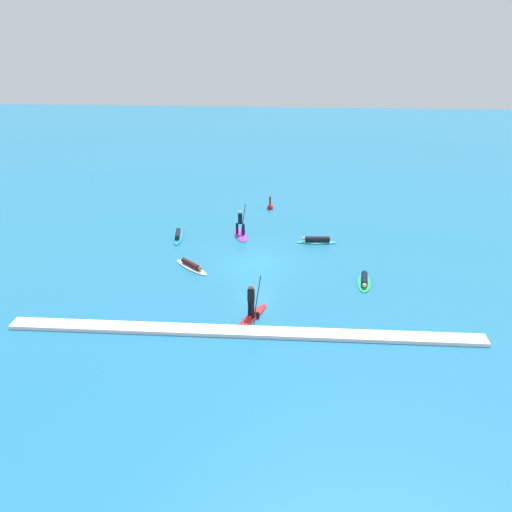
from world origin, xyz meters
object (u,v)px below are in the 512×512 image
at_px(surfer_on_purple_board, 240,229).
at_px(surfer_on_green_board, 364,281).
at_px(surfer_on_white_board, 192,266).
at_px(surfer_on_blue_board, 178,235).
at_px(surfer_on_red_board, 251,310).
at_px(surfer_on_teal_board, 317,240).
at_px(marker_buoy, 270,207).

height_order(surfer_on_purple_board, surfer_on_green_board, surfer_on_purple_board).
relative_size(surfer_on_purple_board, surfer_on_white_board, 1.14).
xyz_separation_m(surfer_on_blue_board, surfer_on_white_board, (1.78, -4.86, -0.00)).
bearing_deg(surfer_on_red_board, surfer_on_blue_board, 51.75).
bearing_deg(surfer_on_purple_board, surfer_on_green_board, -147.16).
bearing_deg(surfer_on_green_board, surfer_on_purple_board, -126.58).
bearing_deg(surfer_on_white_board, surfer_on_teal_board, 75.76).
relative_size(surfer_on_teal_board, surfer_on_red_board, 0.82).
xyz_separation_m(surfer_on_blue_board, marker_buoy, (5.85, 6.30, 0.04)).
xyz_separation_m(surfer_on_green_board, surfer_on_teal_board, (-2.47, 5.84, 0.02)).
distance_m(surfer_on_blue_board, surfer_on_green_board, 13.23).
bearing_deg(surfer_on_white_board, surfer_on_purple_board, 111.69).
distance_m(surfer_on_white_board, surfer_on_green_board, 9.99).
distance_m(surfer_on_blue_board, surfer_on_purple_board, 4.19).
bearing_deg(surfer_on_blue_board, surfer_on_purple_board, -88.23).
distance_m(surfer_on_purple_board, marker_buoy, 5.89).
relative_size(surfer_on_green_board, marker_buoy, 2.25).
xyz_separation_m(surfer_on_purple_board, surfer_on_white_board, (-2.35, -5.53, -0.29)).
bearing_deg(marker_buoy, surfer_on_red_board, -90.38).
distance_m(surfer_on_blue_board, surfer_on_teal_board, 9.21).
distance_m(surfer_on_purple_board, surfer_on_green_board, 10.23).
bearing_deg(marker_buoy, surfer_on_green_board, -65.04).
bearing_deg(surfer_on_red_board, surfer_on_white_board, 58.02).
bearing_deg(surfer_on_purple_board, marker_buoy, -31.78).
relative_size(surfer_on_teal_board, marker_buoy, 2.32).
height_order(surfer_on_blue_board, surfer_on_white_board, surfer_on_blue_board).
bearing_deg(marker_buoy, surfer_on_purple_board, -107.01).
height_order(surfer_on_purple_board, surfer_on_teal_board, surfer_on_purple_board).
xyz_separation_m(surfer_on_blue_board, surfer_on_green_board, (11.67, -6.22, 0.02)).
bearing_deg(surfer_on_white_board, marker_buoy, 114.65).
xyz_separation_m(surfer_on_purple_board, surfer_on_red_board, (1.61, -11.22, 0.05)).
relative_size(surfer_on_green_board, surfer_on_red_board, 0.80).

